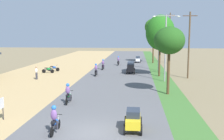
% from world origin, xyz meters
% --- Properties ---
extents(ground_plane, '(180.00, 180.00, 0.00)m').
position_xyz_m(ground_plane, '(0.00, 0.00, 0.00)').
color(ground_plane, '#7A6B4C').
extents(road_strip, '(9.00, 140.00, 0.08)m').
position_xyz_m(road_strip, '(0.00, 0.00, 0.04)').
color(road_strip, '#565659').
rests_on(road_strip, ground).
extents(median_strip, '(2.40, 140.00, 0.06)m').
position_xyz_m(median_strip, '(5.70, 0.00, 0.03)').
color(median_strip, '#3D6B2D').
rests_on(median_strip, ground).
extents(parked_motorbike_second, '(1.80, 0.54, 0.94)m').
position_xyz_m(parked_motorbike_second, '(-10.15, 21.98, 0.55)').
color(parked_motorbike_second, black).
rests_on(parked_motorbike_second, dirt_shoulder).
extents(parked_motorbike_third, '(1.80, 0.54, 0.94)m').
position_xyz_m(parked_motorbike_third, '(-9.93, 23.83, 0.55)').
color(parked_motorbike_third, black).
rests_on(parked_motorbike_third, dirt_shoulder).
extents(pedestrian_on_shoulder, '(0.33, 0.41, 1.62)m').
position_xyz_m(pedestrian_on_shoulder, '(-9.82, 16.74, 0.96)').
color(pedestrian_on_shoulder, '#33333D').
rests_on(pedestrian_on_shoulder, dirt_shoulder).
extents(median_tree_nearest, '(2.81, 2.81, 6.26)m').
position_xyz_m(median_tree_nearest, '(5.42, 10.26, 5.02)').
color(median_tree_nearest, '#4C351E').
rests_on(median_tree_nearest, median_strip).
extents(median_tree_second, '(3.76, 3.76, 8.06)m').
position_xyz_m(median_tree_second, '(5.48, 20.69, 5.81)').
color(median_tree_second, '#4C351E').
rests_on(median_tree_second, median_strip).
extents(median_tree_third, '(3.35, 3.35, 8.44)m').
position_xyz_m(median_tree_third, '(5.60, 36.37, 6.90)').
color(median_tree_third, '#4C351E').
rests_on(median_tree_third, median_strip).
extents(streetlamp_near, '(3.16, 0.20, 7.79)m').
position_xyz_m(streetlamp_near, '(5.80, 16.92, 4.55)').
color(streetlamp_near, gray).
rests_on(streetlamp_near, median_strip).
extents(streetlamp_mid, '(3.16, 0.20, 7.21)m').
position_xyz_m(streetlamp_mid, '(5.80, 26.10, 4.25)').
color(streetlamp_mid, gray).
rests_on(streetlamp_mid, median_strip).
extents(utility_pole_near, '(1.80, 0.20, 8.37)m').
position_xyz_m(utility_pole_near, '(9.01, 19.65, 4.37)').
color(utility_pole_near, brown).
rests_on(utility_pole_near, ground).
extents(utility_pole_far, '(1.80, 0.20, 9.67)m').
position_xyz_m(utility_pole_far, '(8.80, 37.77, 5.03)').
color(utility_pole_far, brown).
rests_on(utility_pole_far, ground).
extents(car_hatchback_yellow, '(1.04, 2.00, 1.23)m').
position_xyz_m(car_hatchback_yellow, '(2.30, 0.64, 0.75)').
color(car_hatchback_yellow, gold).
rests_on(car_hatchback_yellow, road_strip).
extents(car_van_black, '(1.19, 2.41, 1.67)m').
position_xyz_m(car_van_black, '(1.66, 22.60, 1.02)').
color(car_van_black, black).
rests_on(car_van_black, road_strip).
extents(car_hatchback_white, '(1.04, 2.00, 1.23)m').
position_xyz_m(car_hatchback_white, '(2.70, 36.84, 0.75)').
color(car_hatchback_white, silver).
rests_on(car_hatchback_white, road_strip).
extents(motorbike_foreground_rider, '(0.54, 1.80, 1.66)m').
position_xyz_m(motorbike_foreground_rider, '(-2.10, -0.24, 0.86)').
color(motorbike_foreground_rider, black).
rests_on(motorbike_foreground_rider, road_strip).
extents(motorbike_ahead_second, '(0.54, 1.80, 1.66)m').
position_xyz_m(motorbike_ahead_second, '(-3.01, 6.13, 0.86)').
color(motorbike_ahead_second, black).
rests_on(motorbike_ahead_second, road_strip).
extents(motorbike_ahead_third, '(0.54, 1.80, 1.66)m').
position_xyz_m(motorbike_ahead_third, '(-2.91, 20.10, 0.86)').
color(motorbike_ahead_third, black).
rests_on(motorbike_ahead_third, road_strip).
extents(motorbike_ahead_fourth, '(0.54, 1.80, 1.66)m').
position_xyz_m(motorbike_ahead_fourth, '(-2.75, 26.18, 0.86)').
color(motorbike_ahead_fourth, black).
rests_on(motorbike_ahead_fourth, road_strip).
extents(motorbike_ahead_fifth, '(0.54, 1.80, 1.66)m').
position_xyz_m(motorbike_ahead_fifth, '(-0.76, 32.00, 0.86)').
color(motorbike_ahead_fifth, black).
rests_on(motorbike_ahead_fifth, road_strip).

